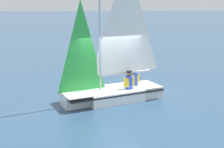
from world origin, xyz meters
TOP-DOWN VIEW (x-y plane):
  - ground_plane at (0.00, 0.00)m, footprint 260.00×260.00m
  - sailboat_main at (0.02, -0.05)m, footprint 2.64×4.17m
  - sailor_helm at (-0.04, -0.67)m, footprint 0.38×0.41m
  - sailor_crew at (0.50, -0.98)m, footprint 0.38×0.41m

SIDE VIEW (x-z plane):
  - ground_plane at x=0.00m, z-range 0.00..0.00m
  - sailor_helm at x=-0.04m, z-range 0.05..1.21m
  - sailor_crew at x=0.50m, z-range 0.05..1.21m
  - sailboat_main at x=0.02m, z-range -1.97..3.59m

